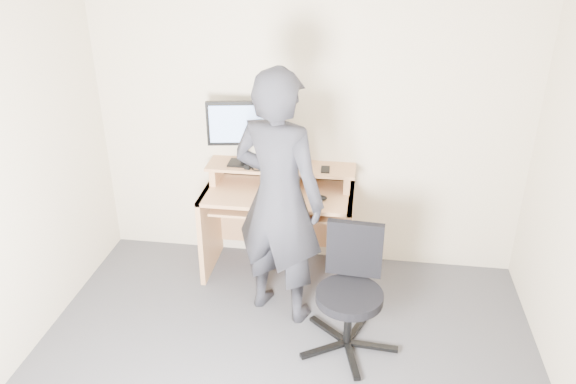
% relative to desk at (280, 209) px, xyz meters
% --- Properties ---
extents(back_wall, '(3.50, 0.02, 2.50)m').
position_rel_desk_xyz_m(back_wall, '(0.20, 0.22, 0.70)').
color(back_wall, beige).
rests_on(back_wall, ground).
extents(desk, '(1.20, 0.60, 0.91)m').
position_rel_desk_xyz_m(desk, '(0.00, 0.00, 0.00)').
color(desk, tan).
rests_on(desk, ground).
extents(monitor, '(0.56, 0.16, 0.53)m').
position_rel_desk_xyz_m(monitor, '(-0.30, 0.06, 0.68)').
color(monitor, black).
rests_on(monitor, desk).
extents(external_drive, '(0.09, 0.14, 0.20)m').
position_rel_desk_xyz_m(external_drive, '(-0.01, 0.12, 0.46)').
color(external_drive, black).
rests_on(external_drive, desk).
extents(travel_mug, '(0.09, 0.09, 0.18)m').
position_rel_desk_xyz_m(travel_mug, '(0.05, 0.09, 0.45)').
color(travel_mug, silver).
rests_on(travel_mug, desk).
extents(smartphone, '(0.07, 0.13, 0.01)m').
position_rel_desk_xyz_m(smartphone, '(0.36, 0.04, 0.37)').
color(smartphone, black).
rests_on(smartphone, desk).
extents(charger, '(0.06, 0.05, 0.03)m').
position_rel_desk_xyz_m(charger, '(-0.25, -0.03, 0.38)').
color(charger, black).
rests_on(charger, desk).
extents(headphones, '(0.17, 0.16, 0.06)m').
position_rel_desk_xyz_m(headphones, '(-0.22, 0.13, 0.37)').
color(headphones, silver).
rests_on(headphones, desk).
extents(keyboard, '(0.49, 0.31, 0.03)m').
position_rel_desk_xyz_m(keyboard, '(-0.11, -0.17, 0.12)').
color(keyboard, black).
rests_on(keyboard, desk).
extents(mouse, '(0.11, 0.09, 0.04)m').
position_rel_desk_xyz_m(mouse, '(0.35, -0.18, 0.22)').
color(mouse, black).
rests_on(mouse, desk).
extents(office_chair, '(0.67, 0.69, 0.86)m').
position_rel_desk_xyz_m(office_chair, '(0.63, -0.88, -0.07)').
color(office_chair, black).
rests_on(office_chair, ground).
extents(person, '(0.80, 0.67, 1.88)m').
position_rel_desk_xyz_m(person, '(0.09, -0.59, 0.39)').
color(person, black).
rests_on(person, ground).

